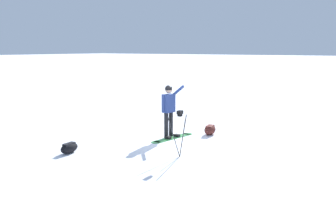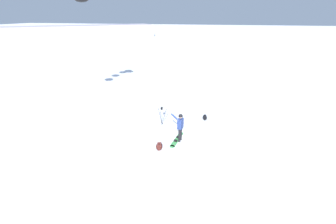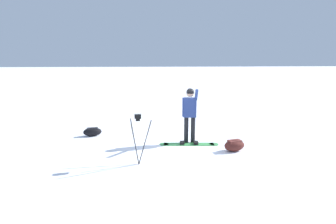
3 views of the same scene
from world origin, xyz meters
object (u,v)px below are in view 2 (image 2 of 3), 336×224
object	(u,v)px
snowboarder	(180,125)
gear_bag_small	(205,117)
gear_bag_large	(159,146)
snowboard	(177,139)
camera_tripod	(162,112)

from	to	relation	value
snowboarder	gear_bag_small	bearing A→B (deg)	-111.91
gear_bag_large	gear_bag_small	world-z (taller)	gear_bag_large
snowboard	gear_bag_small	size ratio (longest dim) A/B	2.85
snowboarder	camera_tripod	xyz separation A→B (m)	(1.54, -1.73, -0.16)
snowboarder	gear_bag_large	world-z (taller)	snowboarder
gear_bag_large	camera_tripod	xyz separation A→B (m)	(0.54, -2.85, 0.76)
gear_bag_large	camera_tripod	distance (m)	3.00
snowboarder	camera_tripod	distance (m)	2.33
camera_tripod	snowboarder	bearing A→B (deg)	131.70
gear_bag_large	gear_bag_small	xyz separation A→B (m)	(-2.30, -4.35, -0.02)
gear_bag_small	gear_bag_large	bearing A→B (deg)	62.12
snowboard	gear_bag_small	distance (m)	3.51
gear_bag_large	gear_bag_small	size ratio (longest dim) A/B	1.06
snowboarder	snowboard	size ratio (longest dim) A/B	0.97
gear_bag_large	camera_tripod	bearing A→B (deg)	-79.22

